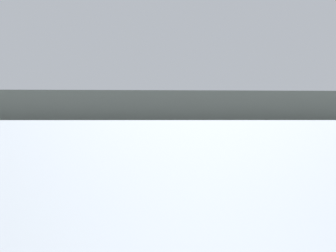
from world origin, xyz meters
The scene contains 1 object.
distant_headland centered at (-15.33, 1043.49, 17.92)m, with size 1044.50×253.79×35.84m, color #60665B.
Camera 1 is at (-5.86, -9.11, 2.72)m, focal length 81.49 mm.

